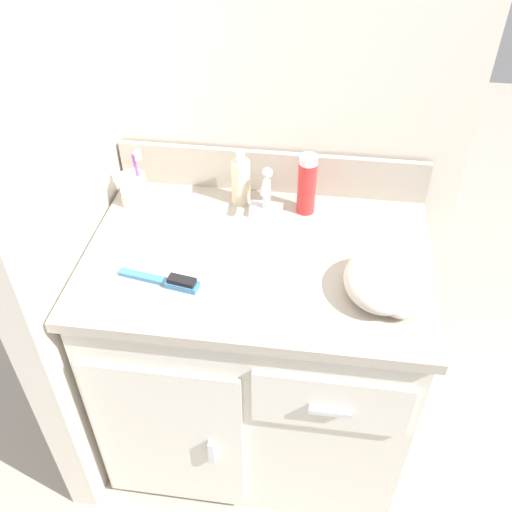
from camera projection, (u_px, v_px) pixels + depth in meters
ground_plane at (257, 427)px, 1.97m from camera, size 6.00×6.00×0.00m
wall_back at (275, 80)px, 1.51m from camera, size 1.06×0.08×2.20m
wall_left at (45, 132)px, 1.30m from camera, size 0.08×0.68×2.20m
vanity at (257, 351)px, 1.69m from camera, size 0.88×0.61×0.79m
backsplash at (271, 172)px, 1.62m from camera, size 0.88×0.02×0.13m
sink_faucet at (266, 199)px, 1.55m from camera, size 0.09×0.09×0.14m
toothbrush_cup at (134, 189)px, 1.59m from camera, size 0.07×0.07×0.17m
soap_dispenser at (241, 181)px, 1.58m from camera, size 0.05×0.06×0.16m
shaving_cream_can at (307, 185)px, 1.53m from camera, size 0.05×0.05×0.17m
hairbrush at (170, 281)px, 1.36m from camera, size 0.21×0.06×0.03m
hand_towel at (387, 283)px, 1.31m from camera, size 0.18×0.21×0.09m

